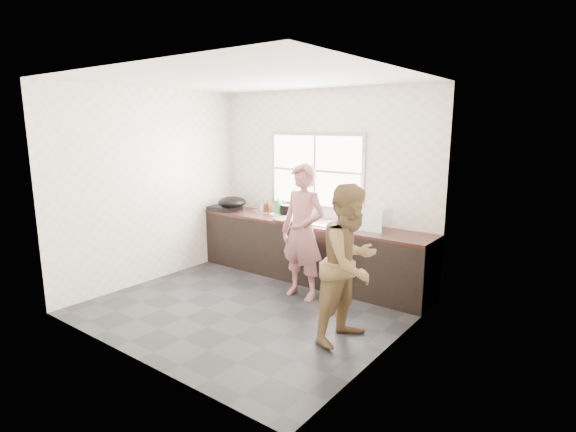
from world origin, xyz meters
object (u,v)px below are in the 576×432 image
Objects in this scene: bowl_held at (333,222)px; dish_rack at (372,220)px; woman at (303,236)px; glass_jar at (262,209)px; burner at (225,208)px; person_side at (350,264)px; pot_lid_right at (270,211)px; bowl_crabs at (351,225)px; bottle_green at (278,205)px; wok at (232,202)px; pot_lid_left at (261,211)px; plate_food at (276,214)px; bottle_brown_tall at (268,206)px; cutting_board at (287,219)px; bottle_brown_short at (285,208)px; black_pot at (288,210)px; bowl_mince at (293,221)px.

dish_rack reaches higher than bowl_held.
woman is 1.54m from glass_jar.
glass_jar reaches higher than burner.
person_side reaches higher than pot_lid_right.
bottle_green is (-1.31, 0.08, 0.12)m from bowl_crabs.
wok reaches higher than pot_lid_left.
burner is at bearing -177.12° from bowl_held.
woman is at bearing -35.37° from plate_food.
bowl_held is at bearing -6.52° from bottle_brown_tall.
wok is (-1.14, 0.07, 0.13)m from cutting_board.
cutting_board is at bearing -173.14° from dish_rack.
person_side reaches higher than cutting_board.
woman is 5.35× the size of bottle_green.
bottle_brown_short is 0.62× the size of pot_lid_right.
dish_rack is (0.62, -0.06, 0.13)m from bowl_held.
woman is 8.91× the size of bowl_crabs.
bowl_held is (-0.29, -0.01, -0.00)m from bowl_crabs.
plate_food is (-0.39, 0.25, -0.01)m from cutting_board.
black_pot is at bearing 16.29° from wok.
bottle_green reaches higher than burner.
person_side is at bearing -61.32° from bowl_crabs.
glass_jar is (-0.40, -0.08, -0.04)m from bottle_brown_short.
woman is at bearing -138.44° from dish_rack.
bowl_crabs is 0.43× the size of dish_rack.
dish_rack is 2.04m from pot_lid_left.
bowl_mince is at bearing -163.33° from bowl_crabs.
bowl_crabs is at bearing 12.34° from cutting_board.
person_side is at bearing -35.62° from bowl_mince.
cutting_board reaches higher than pot_lid_right.
person_side is at bearing -34.16° from cutting_board.
glass_jar is 0.64m from burner.
black_pot is 2.58× the size of glass_jar.
bottle_brown_tall reaches higher than glass_jar.
bottle_brown_tall reaches higher than bowl_held.
person_side reaches higher than woman.
bottle_green is 0.27m from bottle_brown_tall.
person_side is 2.47m from plate_food.
bottle_green reaches higher than black_pot.
pot_lid_right is (0.01, 0.06, -0.08)m from bottle_brown_tall.
bottle_brown_tall is 0.65× the size of pot_lid_right.
bowl_mince is 1.15m from dish_rack.
bowl_mince is 0.51× the size of dish_rack.
bottle_brown_tall reaches higher than pot_lid_left.
bowl_held is at bearing -178.53° from bowl_crabs.
bowl_mince is at bearing -25.97° from bottle_brown_tall.
bottle_brown_tall is (-0.41, 0.01, 0.01)m from black_pot.
black_pot is at bearing 18.06° from bottle_green.
black_pot is at bearing 139.19° from woman.
bottle_brown_tall is at bearing 28.76° from wok.
bowl_crabs is 0.43× the size of burner.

